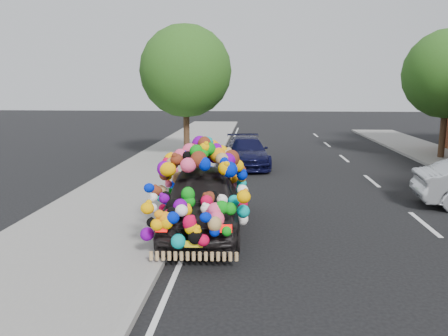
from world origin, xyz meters
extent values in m
plane|color=black|center=(0.00, 0.00, 0.00)|extent=(100.00, 100.00, 0.00)
cube|color=gray|center=(-4.30, 0.00, 0.06)|extent=(4.00, 60.00, 0.12)
cube|color=gray|center=(-2.35, 0.00, 0.07)|extent=(0.15, 60.00, 0.13)
cylinder|color=#332114|center=(-3.80, 9.50, 1.36)|extent=(0.28, 0.28, 2.73)
sphere|color=#2B4C14|center=(-3.80, 9.50, 4.03)|extent=(4.20, 4.20, 4.20)
cylinder|color=#332114|center=(8.00, 10.00, 1.32)|extent=(0.28, 0.28, 2.64)
sphere|color=#2B4C14|center=(8.00, 10.00, 3.90)|extent=(4.00, 4.00, 4.00)
imported|color=black|center=(-1.80, -0.85, 0.74)|extent=(1.95, 4.44, 1.49)
cube|color=red|center=(-2.30, -3.08, 0.78)|extent=(0.22, 0.07, 0.14)
cube|color=red|center=(-1.10, -3.02, 0.78)|extent=(0.22, 0.07, 0.14)
cube|color=yellow|center=(-1.70, -3.06, 0.48)|extent=(0.34, 0.06, 0.12)
imported|color=black|center=(-0.96, 7.70, 0.61)|extent=(2.18, 4.36, 1.22)
camera|label=1|loc=(-0.59, -10.65, 3.34)|focal=35.00mm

